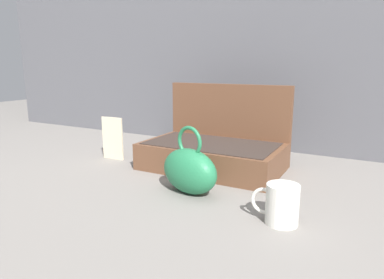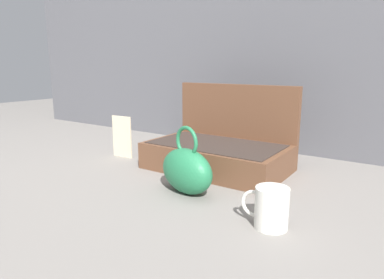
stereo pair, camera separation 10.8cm
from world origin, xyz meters
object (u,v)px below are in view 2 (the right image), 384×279
at_px(teal_pouch_handbag, 187,170).
at_px(info_card_left, 122,137).
at_px(open_suitcase, 220,149).
at_px(coffee_mug, 271,208).

xyz_separation_m(teal_pouch_handbag, info_card_left, (-0.46, 0.19, 0.02)).
bearing_deg(info_card_left, open_suitcase, 10.04).
height_order(teal_pouch_handbag, coffee_mug, teal_pouch_handbag).
bearing_deg(teal_pouch_handbag, open_suitcase, 99.00).
distance_m(coffee_mug, info_card_left, 0.80).
distance_m(open_suitcase, coffee_mug, 0.49).
bearing_deg(info_card_left, coffee_mug, -21.39).
height_order(open_suitcase, coffee_mug, open_suitcase).
relative_size(teal_pouch_handbag, coffee_mug, 1.81).
xyz_separation_m(open_suitcase, teal_pouch_handbag, (0.04, -0.28, 0.00)).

